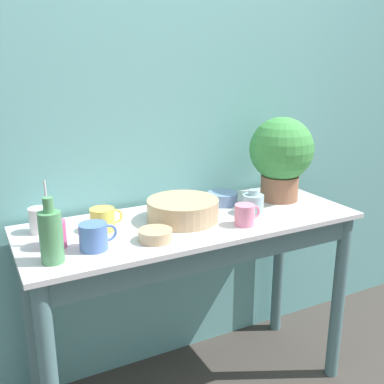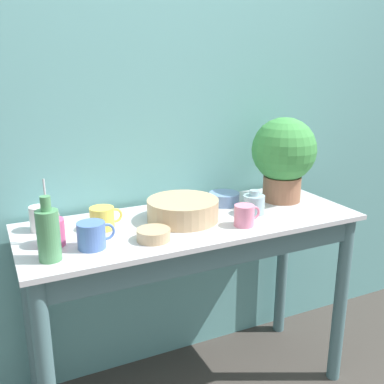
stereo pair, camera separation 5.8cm
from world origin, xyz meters
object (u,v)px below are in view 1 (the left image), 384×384
Objects in this scene: bowl_wash_large at (183,210)px; bowl_small_blue at (223,198)px; mug_yellow at (103,219)px; bowl_small_tan at (155,235)px; mug_pink at (245,215)px; utensil_cup at (53,234)px; potted_plant at (281,154)px; bottle_short at (253,203)px; bottle_tall at (51,236)px; mug_white at (40,220)px; mug_blue at (94,236)px.

bowl_small_blue is at bearing 23.51° from bowl_wash_large.
bowl_small_tan is at bearing -53.77° from mug_yellow.
utensil_cup reaches higher than mug_pink.
potted_plant is 0.56m from bowl_wash_large.
bowl_small_blue is at bearing 106.04° from bottle_short.
mug_yellow is 0.59m from bowl_small_blue.
mug_pink is at bearing -0.11° from bottle_tall.
bottle_tall is at bearing -163.52° from bowl_wash_large.
potted_plant is 3.42× the size of mug_pink.
potted_plant is at bearing 5.26° from bowl_wash_large.
bowl_small_blue is (0.81, -0.02, -0.02)m from mug_white.
mug_yellow is 1.03× the size of bowl_small_tan.
bowl_wash_large reaches higher than bowl_small_tan.
bottle_short is at bearing 10.51° from bowl_small_tan.
mug_white reaches higher than bowl_small_tan.
bottle_tall is at bearing -173.02° from bottle_short.
bowl_small_tan is at bearing -141.15° from bowl_wash_large.
potted_plant is 1.63× the size of utensil_cup.
mug_blue reaches higher than bowl_wash_large.
bowl_wash_large is (-0.53, -0.05, -0.18)m from potted_plant.
utensil_cup is (0.03, 0.13, -0.04)m from bottle_tall.
mug_yellow reaches higher than bowl_small_tan.
mug_white is at bearing 157.80° from mug_yellow.
bottle_short is 0.75× the size of bowl_small_blue.
mug_yellow is 0.18m from mug_blue.
mug_pink is (0.75, -0.00, -0.05)m from bottle_tall.
mug_blue is 0.57× the size of utensil_cup.
bottle_short is 0.88m from mug_white.
utensil_cup is (-0.20, -0.08, 0.01)m from mug_yellow.
mug_yellow is at bearing 21.01° from utensil_cup.
bowl_wash_large is 0.58m from bottle_tall.
mug_yellow is at bearing 171.22° from bottle_short.
bowl_small_blue is (0.58, 0.07, -0.02)m from mug_yellow.
utensil_cup is (-0.73, 0.13, 0.01)m from mug_pink.
bottle_short reaches higher than mug_yellow.
utensil_cup is at bearing 178.68° from bottle_short.
bowl_wash_large is at bearing -6.87° from mug_yellow.
bottle_short is 0.72m from mug_blue.
mug_white is at bearing 167.59° from bottle_short.
bowl_small_blue is 0.58× the size of utensil_cup.
mug_blue is (0.15, 0.04, -0.04)m from bottle_tall.
potted_plant is 3.47× the size of mug_white.
bowl_wash_large is 0.53m from utensil_cup.
bowl_small_blue is 0.80m from utensil_cup.
bottle_short is 0.77× the size of mug_blue.
bowl_small_blue is at bearing -1.20° from mug_white.
utensil_cup is (-1.06, -0.09, -0.17)m from potted_plant.
utensil_cup is at bearing -175.75° from bowl_wash_large.
potted_plant is at bearing -13.08° from bowl_small_blue.
mug_blue is 0.22m from bowl_small_tan.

